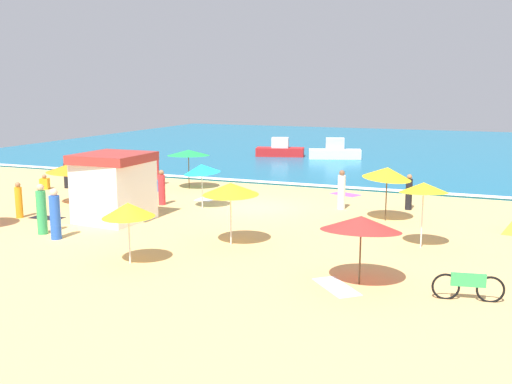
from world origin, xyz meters
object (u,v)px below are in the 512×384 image
Objects in this scene: parked_bicycle at (468,286)px; beachgoer_8 at (67,174)px; beach_umbrella_2 at (424,188)px; beachgoer_6 at (162,188)px; beach_umbrella_0 at (69,168)px; beachgoer_5 at (42,210)px; beach_umbrella_7 at (128,210)px; beachgoer_10 at (155,185)px; beachgoer_3 at (55,215)px; beachgoer_2 at (114,195)px; beachgoer_0 at (155,170)px; beach_umbrella_8 at (361,223)px; beachgoer_1 at (409,193)px; beachgoer_7 at (19,201)px; beach_umbrella_5 at (231,189)px; beachgoer_4 at (342,191)px; beachgoer_9 at (45,183)px; beach_umbrella_3 at (188,153)px; small_boat_0 at (335,152)px; beach_umbrella_1 at (387,173)px; lifeguard_cabana at (114,187)px; small_boat_1 at (280,150)px; beach_umbrella_4 at (202,169)px.

beachgoer_8 is (-20.94, 9.81, 0.38)m from parked_bicycle.
beach_umbrella_2 reaches higher than beachgoer_6.
beach_umbrella_0 reaches higher than beachgoer_5.
beach_umbrella_7 is 12.83m from beachgoer_10.
beachgoer_5 is at bearing 157.41° from beachgoer_3.
beach_umbrella_0 is at bearing -48.37° from beachgoer_8.
beach_umbrella_0 is 2.38m from beachgoer_2.
beachgoer_0 is at bearing 124.67° from beachgoer_6.
beachgoer_6 reaches higher than parked_bicycle.
beach_umbrella_8 is 1.48× the size of beachgoer_8.
beachgoer_1 is 16.83m from beachgoer_7.
beachgoer_0 is at bearing 83.53° from beachgoer_7.
beachgoer_5 is at bearing -80.56° from beachgoer_0.
beachgoer_0 is (-8.96, 9.60, -1.13)m from beach_umbrella_5.
beach_umbrella_5 is at bearing 58.40° from beach_umbrella_7.
beachgoer_4 reaches higher than beachgoer_8.
beachgoer_8 is at bearing 124.65° from beachgoer_5.
beachgoer_9 is 6.08m from beachgoer_10.
beachgoer_10 is (1.97, 4.24, -1.34)m from beach_umbrella_0.
beachgoer_0 is at bearing 103.85° from beachgoer_3.
beachgoer_9 is at bearing 164.43° from beachgoer_2.
beach_umbrella_3 is 0.75× the size of small_boat_0.
parked_bicycle is at bearing -66.88° from beach_umbrella_1.
beachgoer_1 is 13.72m from beachgoer_2.
small_boat_0 is (3.25, 22.81, -0.81)m from lifeguard_cabana.
lifeguard_cabana is at bearing 129.48° from beach_umbrella_7.
beachgoer_3 is 26.32m from small_boat_0.
beach_umbrella_7 is at bearing -79.73° from small_boat_1.
beach_umbrella_1 is 4.16m from beach_umbrella_2.
beach_umbrella_3 reaches higher than beachgoer_7.
beach_umbrella_1 is 1.62× the size of beachgoer_7.
beachgoer_2 is 4.68m from beachgoer_7.
beach_umbrella_8 reaches higher than beachgoer_4.
beach_umbrella_8 is 1.56× the size of beachgoer_7.
beach_umbrella_4 is at bearing 126.16° from beach_umbrella_5.
lifeguard_cabana is 12.80m from beachgoer_1.
beachgoer_10 reaches higher than beachgoer_2.
beach_umbrella_8 reaches higher than beachgoer_8.
beachgoer_3 is at bearing -86.87° from beach_umbrella_3.
beachgoer_1 is 0.91× the size of beachgoer_4.
beach_umbrella_8 reaches higher than beach_umbrella_7.
beach_umbrella_1 reaches higher than beach_umbrella_3.
beachgoer_0 reaches higher than beachgoer_6.
lifeguard_cabana is at bearing -72.11° from beachgoer_10.
beach_umbrella_2 is 1.02× the size of beach_umbrella_5.
beachgoer_3 is 12.26m from beachgoer_4.
parked_bicycle is 2.23× the size of beachgoer_10.
beachgoer_8 reaches higher than beachgoer_7.
beachgoer_6 is 2.06× the size of beachgoer_9.
beachgoer_1 is 0.98× the size of beachgoer_6.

